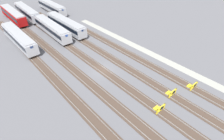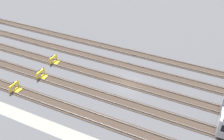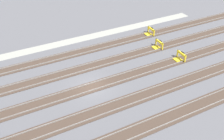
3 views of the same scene
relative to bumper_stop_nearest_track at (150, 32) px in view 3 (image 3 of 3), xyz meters
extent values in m
plane|color=#5B5B60|center=(15.35, 9.12, -0.51)|extent=(400.00, 400.00, 0.00)
cube|color=#9E9E93|center=(15.35, -4.10, -0.51)|extent=(54.00, 2.00, 0.01)
cube|color=#47382D|center=(15.35, 0.01, -0.48)|extent=(90.00, 2.23, 0.06)
cube|color=gray|center=(15.35, 0.72, -0.38)|extent=(90.00, 0.07, 0.15)
cube|color=gray|center=(15.35, -0.71, -0.38)|extent=(90.00, 0.07, 0.15)
cube|color=#47382D|center=(15.35, 4.56, -0.48)|extent=(90.00, 2.23, 0.06)
cube|color=gray|center=(15.35, 5.28, -0.38)|extent=(90.00, 0.07, 0.15)
cube|color=gray|center=(15.35, 3.84, -0.38)|extent=(90.00, 0.07, 0.15)
cube|color=#47382D|center=(15.35, 9.12, -0.48)|extent=(90.00, 2.24, 0.06)
cube|color=gray|center=(15.35, 9.83, -0.38)|extent=(90.00, 0.07, 0.15)
cube|color=gray|center=(15.35, 8.40, -0.38)|extent=(90.00, 0.07, 0.15)
cube|color=#47382D|center=(15.35, 13.67, -0.48)|extent=(90.00, 2.23, 0.06)
cube|color=gray|center=(15.35, 14.39, -0.38)|extent=(90.00, 0.07, 0.15)
cube|color=gray|center=(15.35, 12.96, -0.38)|extent=(90.00, 0.07, 0.15)
cube|color=#47382D|center=(15.35, 18.23, -0.48)|extent=(90.00, 2.23, 0.06)
cube|color=gray|center=(15.35, 18.95, -0.38)|extent=(90.00, 0.07, 0.15)
cube|color=gray|center=(15.35, 17.51, -0.38)|extent=(90.00, 0.07, 0.15)
cube|color=yellow|center=(-0.22, 0.90, 0.06)|extent=(0.18, 0.18, 1.15)
cube|color=yellow|center=(-0.26, -0.89, 0.06)|extent=(0.18, 0.18, 1.15)
cube|color=yellow|center=(-0.24, 0.01, 0.49)|extent=(0.28, 2.00, 0.30)
cube|color=yellow|center=(0.31, -0.01, -0.42)|extent=(1.12, 1.10, 0.18)
cube|color=black|center=(-0.42, 0.01, 0.49)|extent=(0.13, 0.60, 0.44)
cube|color=yellow|center=(1.33, 5.46, 0.06)|extent=(0.18, 0.18, 1.15)
cube|color=yellow|center=(1.29, 3.66, 0.06)|extent=(0.18, 0.18, 1.15)
cube|color=yellow|center=(1.31, 4.56, 0.49)|extent=(0.28, 2.00, 0.30)
cube|color=yellow|center=(1.86, 4.55, -0.42)|extent=(1.12, 1.10, 0.18)
cube|color=black|center=(1.13, 4.56, 0.49)|extent=(0.13, 0.60, 0.44)
cube|color=yellow|center=(0.58, 10.02, 0.06)|extent=(0.19, 0.19, 1.15)
cube|color=yellow|center=(0.52, 8.22, 0.06)|extent=(0.19, 0.19, 1.15)
cube|color=yellow|center=(0.55, 9.12, 0.49)|extent=(0.31, 2.01, 0.30)
cube|color=yellow|center=(1.10, 9.10, -0.42)|extent=(1.14, 1.12, 0.18)
cube|color=black|center=(0.37, 9.12, 0.49)|extent=(0.14, 0.60, 0.44)
camera|label=1|loc=(-8.26, 27.35, 21.78)|focal=28.00mm
camera|label=2|loc=(27.34, -22.23, 25.65)|focal=42.00mm
camera|label=3|loc=(25.43, 34.11, 20.74)|focal=42.00mm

